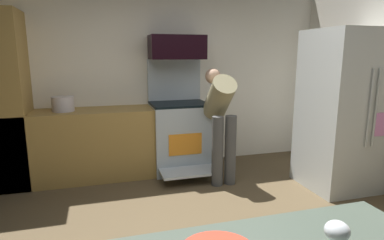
# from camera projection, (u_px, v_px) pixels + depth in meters

# --- Properties ---
(wall_back) EXTENTS (5.20, 0.12, 2.60)m
(wall_back) POSITION_uv_depth(u_px,v_px,m) (154.00, 76.00, 4.59)
(wall_back) COLOR silver
(wall_back) RESTS_ON ground
(lower_cabinet_run) EXTENTS (2.40, 0.60, 0.90)m
(lower_cabinet_run) POSITION_uv_depth(u_px,v_px,m) (92.00, 144.00, 4.17)
(lower_cabinet_run) COLOR olive
(lower_cabinet_run) RESTS_ON ground
(cabinet_column) EXTENTS (0.60, 0.60, 2.10)m
(cabinet_column) POSITION_uv_depth(u_px,v_px,m) (0.00, 101.00, 3.78)
(cabinet_column) COLOR olive
(cabinet_column) RESTS_ON ground
(oven_range) EXTENTS (0.76, 1.01, 1.53)m
(oven_range) POSITION_uv_depth(u_px,v_px,m) (179.00, 134.00, 4.46)
(oven_range) COLOR #ADBAC5
(oven_range) RESTS_ON ground
(microwave) EXTENTS (0.74, 0.38, 0.32)m
(microwave) POSITION_uv_depth(u_px,v_px,m) (177.00, 47.00, 4.32)
(microwave) COLOR black
(microwave) RESTS_ON oven_range
(refrigerator) EXTENTS (0.87, 0.81, 1.88)m
(refrigerator) POSITION_uv_depth(u_px,v_px,m) (345.00, 111.00, 3.81)
(refrigerator) COLOR #BCC1BF
(refrigerator) RESTS_ON ground
(person_cook) EXTENTS (0.31, 0.64, 1.42)m
(person_cook) POSITION_uv_depth(u_px,v_px,m) (220.00, 115.00, 3.99)
(person_cook) COLOR #484848
(person_cook) RESTS_ON ground
(wine_glass_mid) EXTENTS (0.08, 0.08, 0.15)m
(wine_glass_mid) POSITION_uv_depth(u_px,v_px,m) (337.00, 232.00, 1.07)
(wine_glass_mid) COLOR silver
(wine_glass_mid) RESTS_ON counter_island
(stock_pot) EXTENTS (0.27, 0.27, 0.19)m
(stock_pot) POSITION_uv_depth(u_px,v_px,m) (63.00, 104.00, 3.98)
(stock_pot) COLOR #C1B8BD
(stock_pot) RESTS_ON lower_cabinet_run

